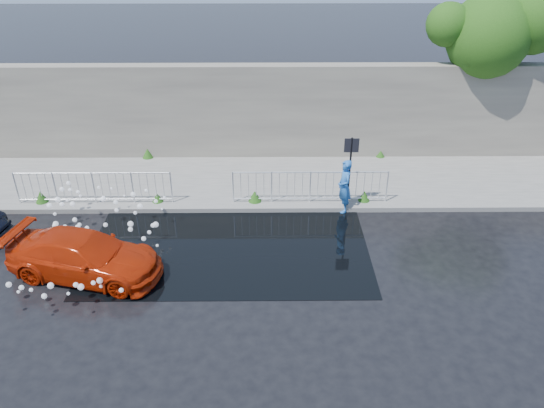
# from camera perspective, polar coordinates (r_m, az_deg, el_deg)

# --- Properties ---
(ground) EXTENTS (90.00, 90.00, 0.00)m
(ground) POSITION_cam_1_polar(r_m,az_deg,el_deg) (14.78, -6.78, -6.63)
(ground) COLOR black
(ground) RESTS_ON ground
(pavement) EXTENTS (30.00, 4.00, 0.15)m
(pavement) POSITION_cam_1_polar(r_m,az_deg,el_deg) (18.99, -5.38, 2.46)
(pavement) COLOR slate
(pavement) RESTS_ON ground
(curb) EXTENTS (30.00, 0.25, 0.16)m
(curb) POSITION_cam_1_polar(r_m,az_deg,el_deg) (17.24, -5.86, -0.54)
(curb) COLOR slate
(curb) RESTS_ON ground
(retaining_wall) EXTENTS (30.00, 0.60, 3.50)m
(retaining_wall) POSITION_cam_1_polar(r_m,az_deg,el_deg) (20.29, -5.16, 9.89)
(retaining_wall) COLOR #625A52
(retaining_wall) RESTS_ON pavement
(puddle) EXTENTS (8.00, 5.00, 0.01)m
(puddle) POSITION_cam_1_polar(r_m,az_deg,el_deg) (15.54, -4.60, -4.45)
(puddle) COLOR black
(puddle) RESTS_ON ground
(sign_post) EXTENTS (0.45, 0.06, 2.50)m
(sign_post) POSITION_cam_1_polar(r_m,az_deg,el_deg) (16.69, 8.43, 4.60)
(sign_post) COLOR black
(sign_post) RESTS_ON ground
(tree) EXTENTS (5.02, 3.01, 6.45)m
(tree) POSITION_cam_1_polar(r_m,az_deg,el_deg) (21.33, 23.32, 16.79)
(tree) COLOR #332114
(tree) RESTS_ON ground
(railing_left) EXTENTS (5.05, 0.05, 1.10)m
(railing_left) POSITION_cam_1_polar(r_m,az_deg,el_deg) (18.05, -18.63, 1.79)
(railing_left) COLOR silver
(railing_left) RESTS_ON pavement
(railing_right) EXTENTS (5.05, 0.05, 1.10)m
(railing_right) POSITION_cam_1_polar(r_m,az_deg,el_deg) (17.21, 4.12, 1.98)
(railing_right) COLOR silver
(railing_right) RESTS_ON pavement
(weeds) EXTENTS (12.17, 3.93, 0.39)m
(weeds) POSITION_cam_1_polar(r_m,az_deg,el_deg) (18.42, -6.94, 2.35)
(weeds) COLOR #1C4412
(weeds) RESTS_ON pavement
(water_spray) EXTENTS (3.53, 5.36, 1.07)m
(water_spray) POSITION_cam_1_polar(r_m,az_deg,el_deg) (15.97, -18.96, -2.28)
(water_spray) COLOR white
(water_spray) RESTS_ON ground
(red_car) EXTENTS (4.39, 2.57, 1.19)m
(red_car) POSITION_cam_1_polar(r_m,az_deg,el_deg) (14.86, -19.51, -5.29)
(red_car) COLOR #A92106
(red_car) RESTS_ON ground
(person) EXTENTS (0.52, 0.71, 1.77)m
(person) POSITION_cam_1_polar(r_m,az_deg,el_deg) (16.95, 7.80, 1.89)
(person) COLOR blue
(person) RESTS_ON ground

